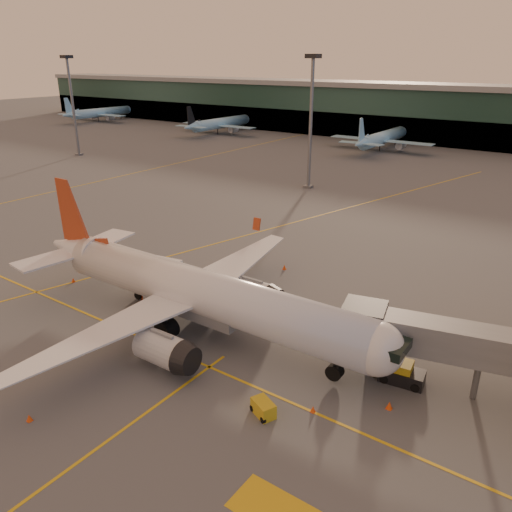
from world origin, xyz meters
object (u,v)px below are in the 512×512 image
Objects in this scene: main_airplane at (193,292)px; gpu_cart at (263,408)px; catering_truck at (155,276)px; pushback_tug at (402,374)px.

main_airplane is 18.22× the size of gpu_cart.
main_airplane reaches higher than catering_truck.
main_airplane is at bearing 177.11° from gpu_cart.
catering_truck is at bearing 173.86° from pushback_tug.
gpu_cart is (12.59, -6.54, -3.55)m from main_airplane.
catering_truck reaches higher than gpu_cart.
pushback_tug is at bearing 79.43° from gpu_cart.
main_airplane reaches higher than pushback_tug.
gpu_cart is 12.15m from pushback_tug.
catering_truck is 22.89m from gpu_cart.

